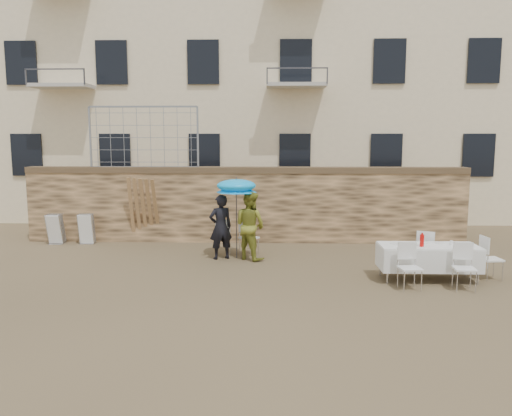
{
  "coord_description": "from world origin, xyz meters",
  "views": [
    {
      "loc": [
        0.76,
        -9.76,
        3.05
      ],
      "look_at": [
        0.4,
        2.2,
        1.4
      ],
      "focal_mm": 35.0,
      "sensor_mm": 36.0,
      "label": 1
    }
  ],
  "objects_px": {
    "couple_chair_left": "(223,236)",
    "table_chair_side": "(491,258)",
    "man_suit": "(221,227)",
    "soda_bottle": "(422,241)",
    "table_chair_back": "(426,250)",
    "chair_stack_right": "(88,228)",
    "woman_dress": "(250,225)",
    "table_chair_front_left": "(410,267)",
    "chair_stack_left": "(57,228)",
    "couple_chair_right": "(249,237)",
    "table_chair_front_right": "(465,267)",
    "umbrella": "(236,188)",
    "banquet_table": "(429,247)"
  },
  "relations": [
    {
      "from": "chair_stack_left",
      "to": "chair_stack_right",
      "type": "bearing_deg",
      "value": 0.0
    },
    {
      "from": "couple_chair_left",
      "to": "banquet_table",
      "type": "bearing_deg",
      "value": 147.48
    },
    {
      "from": "table_chair_back",
      "to": "table_chair_side",
      "type": "distance_m",
      "value": 1.39
    },
    {
      "from": "table_chair_front_left",
      "to": "table_chair_front_right",
      "type": "distance_m",
      "value": 1.1
    },
    {
      "from": "soda_bottle",
      "to": "table_chair_front_left",
      "type": "distance_m",
      "value": 0.84
    },
    {
      "from": "couple_chair_left",
      "to": "table_chair_side",
      "type": "bearing_deg",
      "value": 153.78
    },
    {
      "from": "table_chair_back",
      "to": "chair_stack_left",
      "type": "relative_size",
      "value": 1.04
    },
    {
      "from": "chair_stack_right",
      "to": "table_chair_back",
      "type": "bearing_deg",
      "value": -17.12
    },
    {
      "from": "couple_chair_left",
      "to": "table_chair_side",
      "type": "relative_size",
      "value": 1.0
    },
    {
      "from": "table_chair_side",
      "to": "chair_stack_right",
      "type": "relative_size",
      "value": 1.04
    },
    {
      "from": "table_chair_front_right",
      "to": "table_chair_side",
      "type": "distance_m",
      "value": 1.24
    },
    {
      "from": "woman_dress",
      "to": "table_chair_front_left",
      "type": "distance_m",
      "value": 4.24
    },
    {
      "from": "couple_chair_left",
      "to": "soda_bottle",
      "type": "xyz_separation_m",
      "value": [
        4.51,
        -2.5,
        0.43
      ]
    },
    {
      "from": "couple_chair_left",
      "to": "chair_stack_right",
      "type": "bearing_deg",
      "value": -22.67
    },
    {
      "from": "umbrella",
      "to": "banquet_table",
      "type": "height_order",
      "value": "umbrella"
    },
    {
      "from": "couple_chair_right",
      "to": "table_chair_front_right",
      "type": "height_order",
      "value": "same"
    },
    {
      "from": "umbrella",
      "to": "soda_bottle",
      "type": "bearing_deg",
      "value": -26.5
    },
    {
      "from": "couple_chair_left",
      "to": "table_chair_side",
      "type": "distance_m",
      "value": 6.51
    },
    {
      "from": "couple_chair_left",
      "to": "man_suit",
      "type": "bearing_deg",
      "value": 83.99
    },
    {
      "from": "couple_chair_right",
      "to": "table_chair_front_right",
      "type": "relative_size",
      "value": 1.0
    },
    {
      "from": "soda_bottle",
      "to": "table_chair_front_left",
      "type": "xyz_separation_m",
      "value": [
        -0.4,
        -0.6,
        -0.43
      ]
    },
    {
      "from": "umbrella",
      "to": "couple_chair_right",
      "type": "xyz_separation_m",
      "value": [
        0.3,
        0.45,
        -1.34
      ]
    },
    {
      "from": "table_chair_front_left",
      "to": "table_chair_side",
      "type": "bearing_deg",
      "value": 15.63
    },
    {
      "from": "soda_bottle",
      "to": "table_chair_back",
      "type": "relative_size",
      "value": 0.27
    },
    {
      "from": "soda_bottle",
      "to": "table_chair_front_right",
      "type": "xyz_separation_m",
      "value": [
        0.7,
        -0.6,
        -0.43
      ]
    },
    {
      "from": "couple_chair_left",
      "to": "table_chair_back",
      "type": "distance_m",
      "value": 5.15
    },
    {
      "from": "table_chair_back",
      "to": "chair_stack_right",
      "type": "relative_size",
      "value": 1.04
    },
    {
      "from": "soda_bottle",
      "to": "table_chair_back",
      "type": "height_order",
      "value": "soda_bottle"
    },
    {
      "from": "couple_chair_right",
      "to": "table_chair_front_left",
      "type": "bearing_deg",
      "value": 175.75
    },
    {
      "from": "chair_stack_left",
      "to": "man_suit",
      "type": "bearing_deg",
      "value": -19.56
    },
    {
      "from": "table_chair_back",
      "to": "table_chair_front_right",
      "type": "bearing_deg",
      "value": 126.39
    },
    {
      "from": "woman_dress",
      "to": "chair_stack_left",
      "type": "bearing_deg",
      "value": 21.59
    },
    {
      "from": "couple_chair_right",
      "to": "table_chair_side",
      "type": "relative_size",
      "value": 1.0
    },
    {
      "from": "woman_dress",
      "to": "table_chair_side",
      "type": "bearing_deg",
      "value": -158.82
    },
    {
      "from": "table_chair_front_left",
      "to": "chair_stack_right",
      "type": "height_order",
      "value": "table_chair_front_left"
    },
    {
      "from": "soda_bottle",
      "to": "chair_stack_right",
      "type": "height_order",
      "value": "soda_bottle"
    },
    {
      "from": "woman_dress",
      "to": "table_chair_side",
      "type": "distance_m",
      "value": 5.64
    },
    {
      "from": "chair_stack_right",
      "to": "couple_chair_right",
      "type": "bearing_deg",
      "value": -14.34
    },
    {
      "from": "couple_chair_left",
      "to": "chair_stack_right",
      "type": "xyz_separation_m",
      "value": [
        -4.11,
        1.23,
        -0.02
      ]
    },
    {
      "from": "banquet_table",
      "to": "table_chair_front_right",
      "type": "xyz_separation_m",
      "value": [
        0.5,
        -0.75,
        -0.25
      ]
    },
    {
      "from": "chair_stack_left",
      "to": "chair_stack_right",
      "type": "xyz_separation_m",
      "value": [
        0.9,
        0.0,
        0.0
      ]
    },
    {
      "from": "couple_chair_left",
      "to": "chair_stack_right",
      "type": "distance_m",
      "value": 4.29
    },
    {
      "from": "woman_dress",
      "to": "umbrella",
      "type": "relative_size",
      "value": 0.91
    },
    {
      "from": "soda_bottle",
      "to": "table_chair_side",
      "type": "distance_m",
      "value": 1.67
    },
    {
      "from": "man_suit",
      "to": "chair_stack_right",
      "type": "height_order",
      "value": "man_suit"
    },
    {
      "from": "table_chair_side",
      "to": "chair_stack_right",
      "type": "distance_m",
      "value": 10.79
    },
    {
      "from": "table_chair_front_right",
      "to": "table_chair_back",
      "type": "bearing_deg",
      "value": 105.62
    },
    {
      "from": "table_chair_back",
      "to": "table_chair_side",
      "type": "xyz_separation_m",
      "value": [
        1.2,
        -0.7,
        0.0
      ]
    },
    {
      "from": "couple_chair_left",
      "to": "chair_stack_left",
      "type": "height_order",
      "value": "couple_chair_left"
    },
    {
      "from": "woman_dress",
      "to": "umbrella",
      "type": "bearing_deg",
      "value": 22.82
    }
  ]
}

